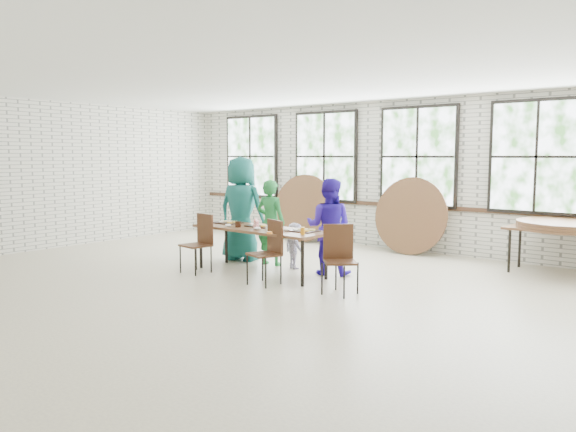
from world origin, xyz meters
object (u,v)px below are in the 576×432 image
dining_table (260,231)px  chair_near_right (270,247)px  chair_near_left (200,238)px  storage_table (567,233)px

dining_table → chair_near_right: 0.78m
dining_table → chair_near_left: bearing=-145.6°
chair_near_left → chair_near_right: bearing=10.5°
chair_near_left → chair_near_right: 1.44m
chair_near_left → chair_near_right: (1.43, 0.06, 0.00)m
chair_near_left → storage_table: 5.82m
chair_near_left → storage_table: bearing=43.9°
chair_near_right → storage_table: chair_near_right is taller
chair_near_left → storage_table: size_ratio=0.52×
chair_near_left → storage_table: (4.71, 3.41, 0.13)m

